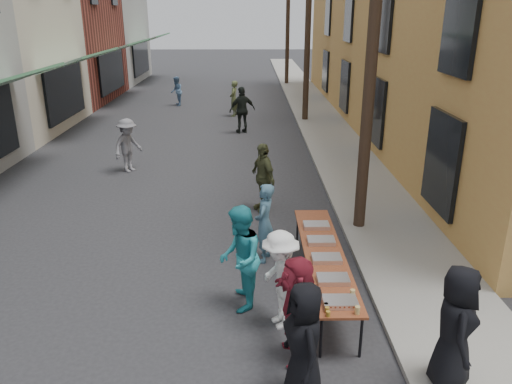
{
  "coord_description": "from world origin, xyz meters",
  "views": [
    {
      "loc": [
        1.78,
        -7.59,
        4.79
      ],
      "look_at": [
        1.9,
        1.96,
        1.3
      ],
      "focal_mm": 35.0,
      "sensor_mm": 36.0,
      "label": 1
    }
  ],
  "objects_px": {
    "serving_table": "(324,254)",
    "catering_tray_sausage": "(340,302)",
    "guest_front_c": "(240,259)",
    "server": "(455,328)",
    "utility_pole_far": "(288,15)",
    "utility_pole_mid": "(308,17)",
    "utility_pole_near": "(374,25)",
    "guest_front_a": "(304,343)"
  },
  "relations": [
    {
      "from": "utility_pole_far",
      "to": "utility_pole_mid",
      "type": "bearing_deg",
      "value": -90.0
    },
    {
      "from": "utility_pole_near",
      "to": "server",
      "type": "relative_size",
      "value": 5.21
    },
    {
      "from": "guest_front_a",
      "to": "guest_front_c",
      "type": "relative_size",
      "value": 0.92
    },
    {
      "from": "utility_pole_far",
      "to": "server",
      "type": "distance_m",
      "value": 29.44
    },
    {
      "from": "serving_table",
      "to": "server",
      "type": "xyz_separation_m",
      "value": [
        1.31,
        -2.54,
        0.25
      ]
    },
    {
      "from": "utility_pole_near",
      "to": "guest_front_a",
      "type": "xyz_separation_m",
      "value": [
        -1.85,
        -5.35,
        -3.66
      ]
    },
    {
      "from": "guest_front_c",
      "to": "server",
      "type": "bearing_deg",
      "value": 54.0
    },
    {
      "from": "utility_pole_mid",
      "to": "utility_pole_far",
      "type": "relative_size",
      "value": 1.0
    },
    {
      "from": "catering_tray_sausage",
      "to": "server",
      "type": "relative_size",
      "value": 0.29
    },
    {
      "from": "catering_tray_sausage",
      "to": "server",
      "type": "xyz_separation_m",
      "value": [
        1.31,
        -0.89,
        0.17
      ]
    },
    {
      "from": "utility_pole_near",
      "to": "guest_front_a",
      "type": "distance_m",
      "value": 6.74
    },
    {
      "from": "utility_pole_near",
      "to": "catering_tray_sausage",
      "type": "relative_size",
      "value": 18.0
    },
    {
      "from": "serving_table",
      "to": "guest_front_a",
      "type": "height_order",
      "value": "guest_front_a"
    },
    {
      "from": "utility_pole_mid",
      "to": "utility_pole_near",
      "type": "bearing_deg",
      "value": -90.0
    },
    {
      "from": "utility_pole_far",
      "to": "server",
      "type": "relative_size",
      "value": 5.21
    },
    {
      "from": "utility_pole_far",
      "to": "server",
      "type": "height_order",
      "value": "utility_pole_far"
    },
    {
      "from": "utility_pole_far",
      "to": "serving_table",
      "type": "xyz_separation_m",
      "value": [
        -1.22,
        -26.68,
        -3.79
      ]
    },
    {
      "from": "utility_pole_mid",
      "to": "guest_front_c",
      "type": "xyz_separation_m",
      "value": [
        -2.7,
        -15.19,
        -3.59
      ]
    },
    {
      "from": "guest_front_a",
      "to": "catering_tray_sausage",
      "type": "bearing_deg",
      "value": 135.18
    },
    {
      "from": "serving_table",
      "to": "guest_front_a",
      "type": "relative_size",
      "value": 2.39
    },
    {
      "from": "utility_pole_mid",
      "to": "catering_tray_sausage",
      "type": "distance_m",
      "value": 16.79
    },
    {
      "from": "utility_pole_near",
      "to": "serving_table",
      "type": "xyz_separation_m",
      "value": [
        -1.22,
        -2.68,
        -3.79
      ]
    },
    {
      "from": "utility_pole_mid",
      "to": "catering_tray_sausage",
      "type": "height_order",
      "value": "utility_pole_mid"
    },
    {
      "from": "serving_table",
      "to": "catering_tray_sausage",
      "type": "relative_size",
      "value": 8.0
    },
    {
      "from": "catering_tray_sausage",
      "to": "guest_front_c",
      "type": "height_order",
      "value": "guest_front_c"
    },
    {
      "from": "utility_pole_far",
      "to": "catering_tray_sausage",
      "type": "height_order",
      "value": "utility_pole_far"
    },
    {
      "from": "utility_pole_near",
      "to": "serving_table",
      "type": "distance_m",
      "value": 4.8
    },
    {
      "from": "utility_pole_far",
      "to": "guest_front_a",
      "type": "bearing_deg",
      "value": -93.61
    },
    {
      "from": "utility_pole_far",
      "to": "guest_front_a",
      "type": "height_order",
      "value": "utility_pole_far"
    },
    {
      "from": "utility_pole_near",
      "to": "guest_front_c",
      "type": "relative_size",
      "value": 4.94
    },
    {
      "from": "guest_front_c",
      "to": "server",
      "type": "height_order",
      "value": "server"
    },
    {
      "from": "serving_table",
      "to": "catering_tray_sausage",
      "type": "height_order",
      "value": "catering_tray_sausage"
    },
    {
      "from": "serving_table",
      "to": "utility_pole_far",
      "type": "bearing_deg",
      "value": 87.38
    },
    {
      "from": "utility_pole_mid",
      "to": "server",
      "type": "relative_size",
      "value": 5.21
    },
    {
      "from": "guest_front_a",
      "to": "server",
      "type": "height_order",
      "value": "server"
    },
    {
      "from": "utility_pole_far",
      "to": "guest_front_c",
      "type": "height_order",
      "value": "utility_pole_far"
    },
    {
      "from": "guest_front_a",
      "to": "guest_front_c",
      "type": "distance_m",
      "value": 2.32
    },
    {
      "from": "catering_tray_sausage",
      "to": "guest_front_c",
      "type": "relative_size",
      "value": 0.27
    },
    {
      "from": "guest_front_c",
      "to": "utility_pole_far",
      "type": "bearing_deg",
      "value": 174.36
    },
    {
      "from": "utility_pole_far",
      "to": "guest_front_c",
      "type": "distance_m",
      "value": 27.56
    },
    {
      "from": "utility_pole_near",
      "to": "utility_pole_mid",
      "type": "distance_m",
      "value": 12.0
    },
    {
      "from": "utility_pole_far",
      "to": "serving_table",
      "type": "relative_size",
      "value": 2.25
    }
  ]
}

